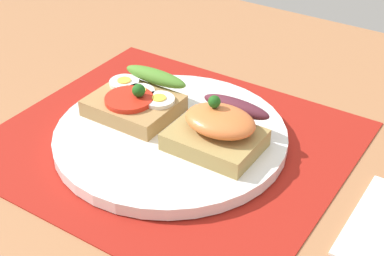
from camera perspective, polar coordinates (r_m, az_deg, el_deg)
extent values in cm
cube|color=#A56D45|center=(67.54, -2.14, -2.62)|extent=(120.00, 90.00, 3.20)
cube|color=maroon|center=(66.51, -2.17, -1.41)|extent=(39.86, 35.54, 0.30)
cylinder|color=white|center=(66.02, -2.18, -0.80)|extent=(27.42, 27.42, 1.42)
cube|color=#A77F4C|center=(68.75, -5.94, 2.29)|extent=(10.33, 8.40, 2.03)
cylinder|color=red|center=(67.45, -6.46, 2.89)|extent=(5.84, 5.84, 0.60)
ellipsoid|color=#4F882D|center=(70.91, -3.74, 5.25)|extent=(9.09, 2.20, 1.80)
sphere|color=#1E5919|center=(67.03, -5.46, 3.83)|extent=(1.60, 1.60, 1.60)
cylinder|color=white|center=(71.25, -6.91, 4.62)|extent=(3.76, 3.76, 0.50)
cylinder|color=yellow|center=(71.09, -6.93, 4.85)|extent=(1.69, 1.69, 0.16)
cylinder|color=white|center=(68.92, -5.37, 3.64)|extent=(3.76, 3.76, 0.50)
cylinder|color=yellow|center=(68.76, -5.38, 3.88)|extent=(1.69, 1.69, 0.16)
cylinder|color=white|center=(67.14, -3.37, 2.85)|extent=(3.76, 3.76, 0.50)
cylinder|color=yellow|center=(66.97, -3.38, 3.09)|extent=(1.69, 1.69, 0.16)
cube|color=#A3894D|center=(62.64, 2.54, -1.02)|extent=(10.05, 7.63, 2.05)
ellipsoid|color=orange|center=(61.46, 2.88, 0.74)|extent=(8.24, 6.10, 2.45)
ellipsoid|color=#54212E|center=(64.68, 4.51, 2.17)|extent=(8.54, 2.20, 1.80)
sphere|color=#1E5919|center=(61.14, 2.29, 2.70)|extent=(1.40, 1.40, 1.40)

